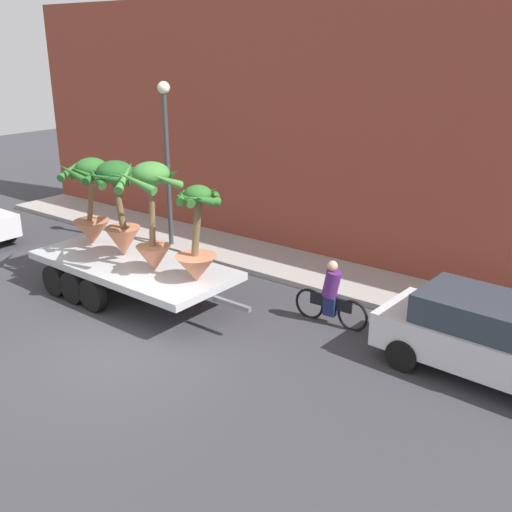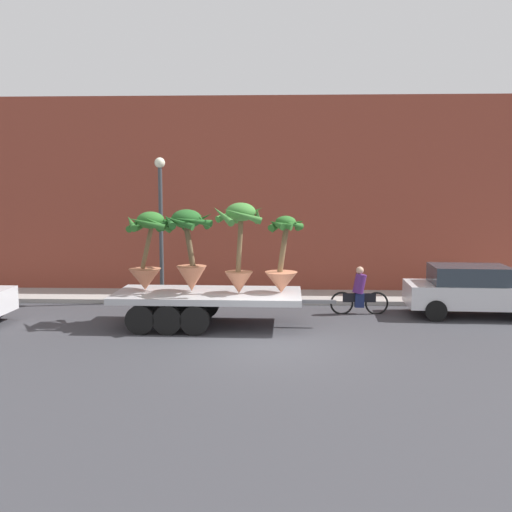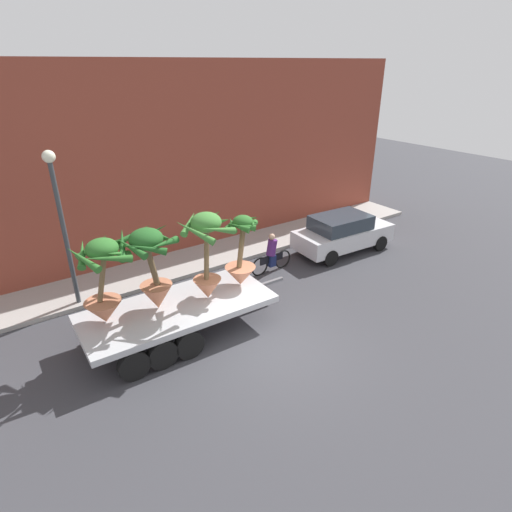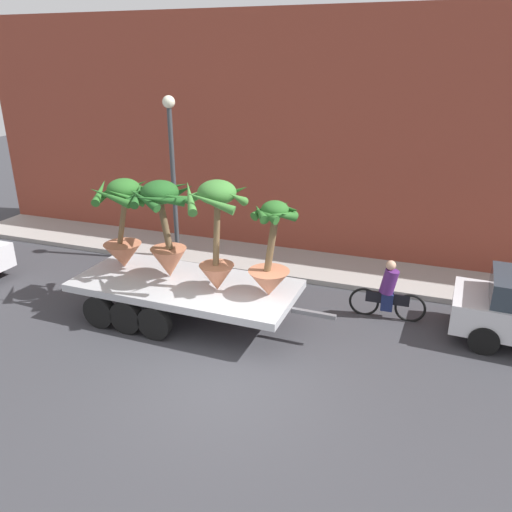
# 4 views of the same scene
# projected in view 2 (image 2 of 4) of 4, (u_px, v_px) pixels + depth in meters

# --- Properties ---
(ground_plane) EXTENTS (60.00, 60.00, 0.00)m
(ground_plane) POSITION_uv_depth(u_px,v_px,m) (274.00, 345.00, 14.60)
(ground_plane) COLOR #38383D
(sidewalk) EXTENTS (24.00, 2.20, 0.15)m
(sidewalk) POSITION_uv_depth(u_px,v_px,m) (275.00, 297.00, 20.64)
(sidewalk) COLOR #A39E99
(sidewalk) RESTS_ON ground
(building_facade) EXTENTS (24.00, 1.20, 7.31)m
(building_facade) POSITION_uv_depth(u_px,v_px,m) (276.00, 196.00, 21.91)
(building_facade) COLOR brown
(building_facade) RESTS_ON ground
(flatbed_trailer) EXTENTS (6.36, 2.45, 0.98)m
(flatbed_trailer) POSITION_uv_depth(u_px,v_px,m) (199.00, 300.00, 16.59)
(flatbed_trailer) COLOR #B7BABF
(flatbed_trailer) RESTS_ON ground
(potted_palm_rear) EXTENTS (1.18, 1.11, 2.20)m
(potted_palm_rear) POSITION_uv_depth(u_px,v_px,m) (283.00, 260.00, 16.37)
(potted_palm_rear) COLOR #C17251
(potted_palm_rear) RESTS_ON flatbed_trailer
(potted_palm_middle) EXTENTS (1.57, 1.54, 2.30)m
(potted_palm_middle) POSITION_uv_depth(u_px,v_px,m) (148.00, 249.00, 16.79)
(potted_palm_middle) COLOR #C17251
(potted_palm_middle) RESTS_ON flatbed_trailer
(potted_palm_front) EXTENTS (1.65, 1.68, 2.37)m
(potted_palm_front) POSITION_uv_depth(u_px,v_px,m) (188.00, 245.00, 16.60)
(potted_palm_front) COLOR #C17251
(potted_palm_front) RESTS_ON flatbed_trailer
(potted_palm_extra) EXTENTS (1.56, 1.60, 2.57)m
(potted_palm_extra) POSITION_uv_depth(u_px,v_px,m) (240.00, 242.00, 16.21)
(potted_palm_extra) COLOR #C17251
(potted_palm_extra) RESTS_ON flatbed_trailer
(cyclist) EXTENTS (1.84, 0.35, 1.54)m
(cyclist) POSITION_uv_depth(u_px,v_px,m) (359.00, 293.00, 18.12)
(cyclist) COLOR black
(cyclist) RESTS_ON ground
(parked_car) EXTENTS (4.25, 1.97, 1.58)m
(parked_car) POSITION_uv_depth(u_px,v_px,m) (474.00, 290.00, 17.78)
(parked_car) COLOR silver
(parked_car) RESTS_ON ground
(street_lamp) EXTENTS (0.36, 0.36, 4.83)m
(street_lamp) POSITION_uv_depth(u_px,v_px,m) (161.00, 209.00, 19.63)
(street_lamp) COLOR #383D42
(street_lamp) RESTS_ON sidewalk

